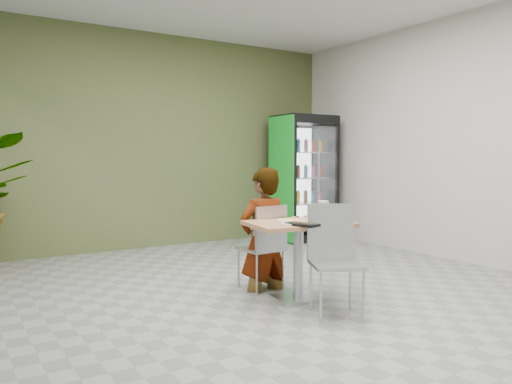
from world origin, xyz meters
The scene contains 11 objects.
ground centered at (0.00, 0.00, 0.00)m, with size 7.00×7.00×0.00m, color gray.
room_envelope centered at (0.00, 0.00, 1.60)m, with size 6.00×7.00×3.20m, color beige, non-canonical shape.
dining_table centered at (0.15, 0.08, 0.53)m, with size 1.01×0.78×0.75m.
chair_far centered at (0.09, 0.55, 0.51)m, with size 0.41×0.41×0.87m.
chair_near centered at (0.17, -0.39, 0.55)m, with size 0.56×0.56×0.95m.
seated_woman centered at (0.08, 0.59, 0.48)m, with size 0.57×0.37×1.55m, color black.
pizza_plate centered at (0.12, 0.18, 0.77)m, with size 0.34×0.30×0.03m.
soda_cup centered at (0.42, 0.05, 0.84)m, with size 0.11×0.11×0.19m.
napkin_stack centered at (-0.06, -0.06, 0.76)m, with size 0.13×0.13×0.02m, color silver.
cafeteria_tray centered at (0.13, -0.12, 0.76)m, with size 0.40×0.29×0.02m, color black.
beverage_fridge centered at (2.35, 2.87, 1.02)m, with size 0.93×0.71×2.03m.
Camera 1 is at (-2.66, -3.66, 1.36)m, focal length 35.00 mm.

